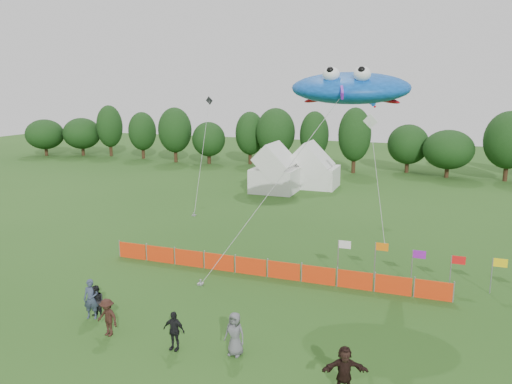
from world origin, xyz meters
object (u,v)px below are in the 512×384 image
(spectator_a, at_px, (91,299))
(spectator_e, at_px, (235,334))
(stingray_kite, at_px, (353,88))
(barrier_fence, at_px, (267,268))
(spectator_d, at_px, (174,330))
(tent_left, at_px, (275,172))
(spectator_b, at_px, (97,302))
(spectator_c, at_px, (107,317))
(spectator_f, at_px, (344,370))
(tent_right, at_px, (313,170))

(spectator_a, relative_size, spectator_e, 1.05)
(stingray_kite, bearing_deg, barrier_fence, -143.62)
(spectator_d, height_order, stingray_kite, stingray_kite)
(tent_left, distance_m, barrier_fence, 23.71)
(spectator_a, bearing_deg, tent_left, 74.10)
(tent_left, distance_m, spectator_b, 30.32)
(spectator_c, height_order, spectator_e, spectator_e)
(spectator_a, relative_size, spectator_f, 1.08)
(spectator_b, height_order, spectator_c, spectator_c)
(spectator_b, distance_m, spectator_f, 12.11)
(tent_right, relative_size, spectator_e, 2.88)
(tent_right, height_order, barrier_fence, tent_right)
(spectator_f, distance_m, stingray_kite, 15.89)
(spectator_b, bearing_deg, barrier_fence, 69.21)
(spectator_b, bearing_deg, tent_left, 108.47)
(tent_left, height_order, spectator_b, tent_left)
(tent_right, xyz_separation_m, spectator_f, (9.98, -35.72, -0.98))
(tent_right, height_order, stingray_kite, stingray_kite)
(spectator_c, xyz_separation_m, spectator_d, (3.30, -0.03, -0.01))
(spectator_a, xyz_separation_m, spectator_d, (5.05, -1.16, -0.12))
(spectator_d, bearing_deg, stingray_kite, 68.94)
(spectator_a, relative_size, stingray_kite, 0.14)
(barrier_fence, xyz_separation_m, spectator_c, (-4.28, -8.89, 0.35))
(barrier_fence, xyz_separation_m, spectator_f, (6.17, -9.46, 0.39))
(tent_right, distance_m, stingray_kite, 26.08)
(spectator_c, relative_size, spectator_d, 1.01)
(spectator_a, xyz_separation_m, spectator_f, (12.19, -1.70, -0.07))
(spectator_b, distance_m, stingray_kite, 17.43)
(tent_right, distance_m, barrier_fence, 26.56)
(barrier_fence, relative_size, spectator_c, 11.71)
(tent_left, height_order, spectator_e, tent_left)
(spectator_d, distance_m, spectator_f, 7.16)
(spectator_c, bearing_deg, barrier_fence, 74.39)
(tent_right, distance_m, spectator_b, 33.98)
(tent_right, xyz_separation_m, spectator_d, (2.83, -35.18, -1.03))
(spectator_c, bearing_deg, tent_right, 99.31)
(spectator_a, bearing_deg, spectator_e, -22.69)
(stingray_kite, bearing_deg, spectator_c, -124.94)
(tent_left, bearing_deg, spectator_a, -88.36)
(spectator_b, xyz_separation_m, spectator_d, (4.83, -1.28, 0.05))
(tent_left, height_order, stingray_kite, stingray_kite)
(tent_right, xyz_separation_m, barrier_fence, (3.81, -26.26, -1.36))
(tent_left, relative_size, spectator_d, 2.71)
(spectator_a, distance_m, stingray_kite, 17.53)
(tent_left, xyz_separation_m, spectator_d, (5.92, -31.55, -1.19))
(spectator_d, xyz_separation_m, stingray_kite, (4.97, 11.86, 9.74))
(spectator_a, bearing_deg, spectator_f, -25.47)
(spectator_c, relative_size, stingray_kite, 0.12)
(spectator_f, xyz_separation_m, stingray_kite, (-2.18, 12.40, 9.69))
(spectator_f, bearing_deg, spectator_c, 156.64)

